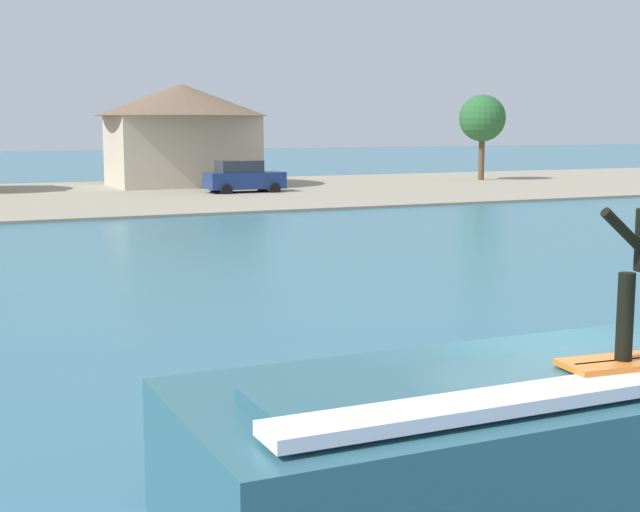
{
  "coord_description": "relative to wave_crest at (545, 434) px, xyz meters",
  "views": [
    {
      "loc": [
        -6.69,
        -8.17,
        3.79
      ],
      "look_at": [
        -1.01,
        4.33,
        1.8
      ],
      "focal_mm": 50.89,
      "sensor_mm": 36.0,
      "label": 1
    }
  ],
  "objects": [
    {
      "name": "ground_plane",
      "position": [
        1.01,
        1.14,
        -0.72
      ],
      "size": [
        260.0,
        260.0,
        0.0
      ],
      "primitive_type": "plane",
      "color": "#356A7E"
    },
    {
      "name": "wave_crest",
      "position": [
        0.0,
        0.0,
        0.0
      ],
      "size": [
        7.45,
        2.85,
        1.52
      ],
      "color": "#2E5E6B",
      "rests_on": "ground_plane"
    },
    {
      "name": "shoreline_bank",
      "position": [
        1.01,
        41.05,
        -0.65
      ],
      "size": [
        120.0,
        23.34,
        0.12
      ],
      "color": "gray",
      "rests_on": "ground_plane"
    },
    {
      "name": "car_far_shore",
      "position": [
        11.03,
        39.84,
        0.23
      ],
      "size": [
        4.25,
        2.07,
        1.86
      ],
      "color": "navy",
      "rests_on": "ground_plane"
    },
    {
      "name": "house_gabled_white",
      "position": [
        9.52,
        46.53,
        2.98
      ],
      "size": [
        10.34,
        10.34,
        6.21
      ],
      "color": "beige",
      "rests_on": "ground_plane"
    },
    {
      "name": "tree_tall_bare",
      "position": [
        29.27,
        43.8,
        3.46
      ],
      "size": [
        3.09,
        3.09,
        5.77
      ],
      "color": "brown",
      "rests_on": "ground_plane"
    }
  ]
}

